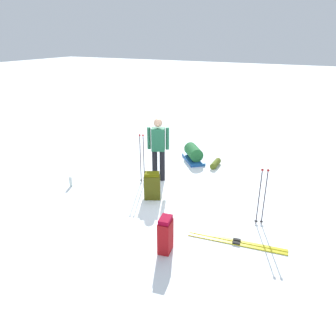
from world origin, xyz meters
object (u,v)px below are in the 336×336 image
(ski_pair_near, at_px, (236,242))
(backpack_bright, at_px, (152,186))
(backpack_large_dark, at_px, (165,235))
(gear_sled, at_px, (193,154))
(ski_poles_planted_near, at_px, (142,156))
(skier_standing, at_px, (158,147))
(thermos_bottle, at_px, (71,182))
(ski_poles_planted_far, at_px, (262,194))
(sleeping_mat_rolled, at_px, (215,164))

(ski_pair_near, distance_m, backpack_bright, 2.47)
(backpack_large_dark, distance_m, gear_sled, 4.57)
(ski_poles_planted_near, bearing_deg, skier_standing, -131.95)
(backpack_bright, xyz_separation_m, ski_poles_planted_near, (0.67, -0.67, 0.41))
(gear_sled, xyz_separation_m, thermos_bottle, (2.14, 3.13, -0.09))
(ski_poles_planted_far, xyz_separation_m, gear_sled, (2.61, -2.72, -0.47))
(ski_pair_near, bearing_deg, thermos_bottle, -5.68)
(skier_standing, distance_m, ski_poles_planted_near, 0.50)
(ski_pair_near, relative_size, ski_poles_planted_near, 1.39)
(ski_poles_planted_near, distance_m, ski_poles_planted_far, 3.27)
(backpack_bright, relative_size, ski_poles_planted_near, 0.51)
(backpack_bright, distance_m, thermos_bottle, 2.26)
(backpack_large_dark, xyz_separation_m, backpack_bright, (1.20, -1.65, -0.01))
(ski_poles_planted_near, distance_m, gear_sled, 2.22)
(backpack_large_dark, distance_m, sleeping_mat_rolled, 4.29)
(backpack_bright, xyz_separation_m, thermos_bottle, (2.22, 0.38, -0.20))
(gear_sled, bearing_deg, sleeping_mat_rolled, 170.14)
(thermos_bottle, bearing_deg, ski_pair_near, 174.32)
(skier_standing, distance_m, backpack_large_dark, 3.14)
(backpack_large_dark, bearing_deg, thermos_bottle, -20.26)
(backpack_bright, distance_m, ski_poles_planted_far, 2.56)
(ski_pair_near, bearing_deg, skier_standing, -34.48)
(skier_standing, relative_size, backpack_bright, 2.52)
(ski_poles_planted_near, xyz_separation_m, thermos_bottle, (1.55, 1.05, -0.61))
(ski_poles_planted_far, bearing_deg, thermos_bottle, 4.88)
(ski_poles_planted_far, xyz_separation_m, thermos_bottle, (4.75, 0.41, -0.57))
(backpack_bright, bearing_deg, sleeping_mat_rolled, -104.97)
(ski_poles_planted_near, relative_size, sleeping_mat_rolled, 2.43)
(skier_standing, bearing_deg, thermos_bottle, 36.82)
(skier_standing, relative_size, gear_sled, 1.54)
(ski_poles_planted_near, height_order, gear_sled, ski_poles_planted_near)
(ski_poles_planted_far, distance_m, thermos_bottle, 4.80)
(skier_standing, height_order, thermos_bottle, skier_standing)
(ski_poles_planted_far, bearing_deg, backpack_bright, 0.52)
(thermos_bottle, bearing_deg, sleeping_mat_rolled, -134.26)
(backpack_large_dark, bearing_deg, sleeping_mat_rolled, -83.21)
(ski_pair_near, xyz_separation_m, thermos_bottle, (4.52, -0.45, 0.12))
(backpack_large_dark, height_order, ski_poles_planted_far, ski_poles_planted_far)
(ski_poles_planted_near, bearing_deg, backpack_large_dark, 129.01)
(skier_standing, bearing_deg, gear_sled, -99.46)
(ski_poles_planted_near, xyz_separation_m, sleeping_mat_rolled, (-1.37, -1.94, -0.65))
(gear_sled, bearing_deg, skier_standing, 80.54)
(ski_pair_near, height_order, backpack_bright, backpack_bright)
(backpack_large_dark, bearing_deg, ski_pair_near, -143.43)
(skier_standing, distance_m, thermos_bottle, 2.45)
(ski_pair_near, height_order, gear_sled, gear_sled)
(skier_standing, bearing_deg, ski_poles_planted_far, 161.36)
(sleeping_mat_rolled, bearing_deg, backpack_bright, 75.03)
(ski_poles_planted_near, bearing_deg, backpack_bright, 135.13)
(ski_poles_planted_far, bearing_deg, gear_sled, -46.17)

